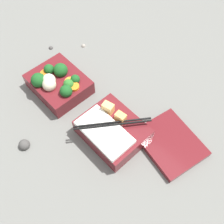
# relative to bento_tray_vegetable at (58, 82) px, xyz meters

# --- Properties ---
(ground_plane) EXTENTS (3.00, 3.00, 0.00)m
(ground_plane) POSITION_rel_bento_tray_vegetable_xyz_m (0.10, 0.00, -0.03)
(ground_plane) COLOR slate
(bento_tray_vegetable) EXTENTS (0.17, 0.14, 0.08)m
(bento_tray_vegetable) POSITION_rel_bento_tray_vegetable_xyz_m (0.00, 0.00, 0.00)
(bento_tray_vegetable) COLOR maroon
(bento_tray_vegetable) RESTS_ON ground_plane
(bento_tray_rice) EXTENTS (0.17, 0.17, 0.08)m
(bento_tray_rice) POSITION_rel_bento_tray_vegetable_xyz_m (0.23, 0.01, -0.01)
(bento_tray_rice) COLOR maroon
(bento_tray_rice) RESTS_ON ground_plane
(bento_lid) EXTENTS (0.19, 0.17, 0.02)m
(bento_lid) POSITION_rel_bento_tray_vegetable_xyz_m (0.36, 0.10, -0.03)
(bento_lid) COLOR maroon
(bento_lid) RESTS_ON ground_plane
(pebble_0) EXTENTS (0.02, 0.02, 0.02)m
(pebble_0) POSITION_rel_bento_tray_vegetable_xyz_m (-0.10, 0.18, -0.03)
(pebble_0) COLOR gray
(pebble_0) RESTS_ON ground_plane
(pebble_1) EXTENTS (0.03, 0.03, 0.03)m
(pebble_1) POSITION_rel_bento_tray_vegetable_xyz_m (0.09, -0.19, -0.03)
(pebble_1) COLOR #474442
(pebble_1) RESTS_ON ground_plane
(pebble_2) EXTENTS (0.02, 0.02, 0.02)m
(pebble_2) POSITION_rel_bento_tray_vegetable_xyz_m (-0.17, 0.09, -0.03)
(pebble_2) COLOR #474442
(pebble_2) RESTS_ON ground_plane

